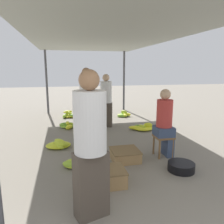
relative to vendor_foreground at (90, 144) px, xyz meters
name	(u,v)px	position (x,y,z in m)	size (l,w,h in m)	color
canopy_post_back_left	(47,82)	(-0.83, 6.36, 0.31)	(0.08, 0.08, 2.37)	#4C4C51
canopy_post_back_right	(124,81)	(2.20, 6.36, 0.31)	(0.08, 0.08, 2.37)	#4C4C51
canopy_tarp	(102,38)	(0.68, 2.93, 1.52)	(3.43, 7.26, 0.04)	#9EA399
vendor_foreground	(90,144)	(0.00, 0.00, 0.00)	(0.45, 0.45, 1.68)	#4C4238
stool	(163,140)	(1.60, 1.46, -0.54)	(0.34, 0.34, 0.41)	brown
vendor_seated	(165,122)	(1.62, 1.46, -0.19)	(0.35, 0.35, 1.31)	#384766
basin_black	(181,167)	(1.61, 0.80, -0.80)	(0.44, 0.44, 0.14)	black
banana_pile_left_0	(59,145)	(-0.39, 2.36, -0.80)	(0.53, 0.51, 0.20)	#BCCF2B
banana_pile_left_1	(77,163)	(-0.07, 1.37, -0.81)	(0.51, 0.62, 0.16)	#99C131
banana_pile_left_2	(68,126)	(-0.17, 3.98, -0.80)	(0.45, 0.57, 0.19)	yellow
banana_pile_left_3	(69,115)	(-0.09, 5.37, -0.79)	(0.51, 0.44, 0.24)	#B7CD2B
banana_pile_right_0	(124,115)	(1.83, 5.08, -0.80)	(0.54, 0.47, 0.22)	#CDD627
banana_pile_right_1	(142,128)	(1.86, 3.31, -0.81)	(0.69, 0.49, 0.20)	yellow
crate_near	(125,155)	(0.82, 1.42, -0.77)	(0.51, 0.51, 0.21)	#9E7A4C
crate_mid	(110,176)	(0.36, 0.64, -0.75)	(0.44, 0.44, 0.24)	#9E7A4C
shopper_walking_mid	(106,100)	(0.96, 3.90, -0.08)	(0.42, 0.42, 1.53)	#4C4238
shopper_walking_far	(87,100)	(0.33, 3.32, 0.02)	(0.46, 0.46, 1.71)	#4C4238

